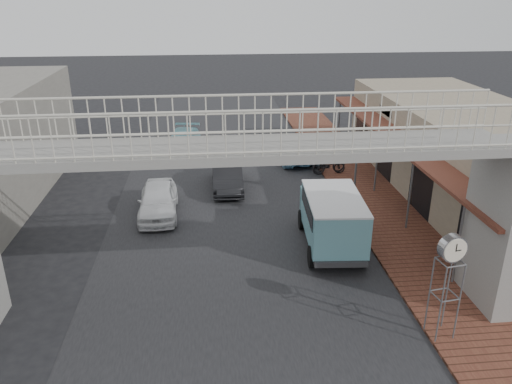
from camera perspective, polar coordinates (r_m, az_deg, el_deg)
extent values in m
plane|color=black|center=(18.57, -2.39, -6.65)|extent=(120.00, 120.00, 0.00)
cube|color=black|center=(18.56, -2.39, -6.64)|extent=(10.00, 60.00, 0.01)
cube|color=brown|center=(22.44, 13.94, -1.88)|extent=(3.00, 40.00, 0.10)
cube|color=gray|center=(24.46, 23.62, 3.78)|extent=(6.00, 18.00, 4.00)
cube|color=brown|center=(22.79, 16.66, 5.85)|extent=(1.80, 18.00, 0.12)
cube|color=silver|center=(25.98, 14.67, 8.90)|extent=(0.08, 2.60, 0.90)
cube|color=#B21914|center=(20.21, 20.77, 4.49)|extent=(0.08, 2.20, 0.80)
cube|color=gray|center=(16.21, 26.39, -3.72)|extent=(1.20, 2.40, 5.00)
cube|color=gray|center=(12.86, -1.66, 4.87)|extent=(14.00, 2.00, 0.24)
cube|color=beige|center=(13.60, -1.99, 8.75)|extent=(14.00, 0.08, 1.10)
cube|color=beige|center=(11.76, -1.36, 6.61)|extent=(14.00, 0.08, 1.10)
imported|color=white|center=(21.49, -11.12, -0.91)|extent=(1.71, 4.00, 1.35)
imported|color=black|center=(23.95, -3.31, 1.88)|extent=(1.41, 4.00, 1.32)
imported|color=#80BDDE|center=(28.41, 4.38, 5.14)|extent=(2.68, 4.93, 1.31)
imported|color=#67A9B3|center=(29.76, -8.36, 5.72)|extent=(2.29, 4.57, 1.28)
cylinder|color=black|center=(20.08, 5.31, -3.14)|extent=(0.32, 0.80, 0.78)
cylinder|color=black|center=(20.37, 10.19, -3.04)|extent=(0.32, 0.80, 0.78)
cylinder|color=black|center=(17.43, 6.47, -7.37)|extent=(0.32, 0.80, 0.78)
cylinder|color=black|center=(17.76, 12.09, -7.17)|extent=(0.32, 0.80, 0.78)
cube|color=#66A5B2|center=(18.18, 8.82, -2.92)|extent=(2.14, 3.69, 1.51)
cube|color=#66A5B2|center=(20.14, 7.76, -1.10)|extent=(1.87, 1.13, 1.00)
cube|color=black|center=(18.01, 8.89, -1.73)|extent=(2.14, 3.03, 0.56)
cube|color=silver|center=(17.86, 8.96, -0.65)|extent=(2.16, 3.70, 0.07)
imported|color=black|center=(26.04, 8.30, 3.09)|extent=(1.73, 0.79, 0.88)
imported|color=black|center=(25.91, 8.36, 3.30)|extent=(1.96, 1.05, 1.14)
cylinder|color=#59595B|center=(14.62, 19.19, -10.98)|extent=(0.04, 0.04, 2.30)
cylinder|color=#59595B|center=(14.91, 20.98, -10.57)|extent=(0.04, 0.04, 2.30)
cylinder|color=#59595B|center=(14.25, 20.38, -12.09)|extent=(0.04, 0.04, 2.30)
cylinder|color=#59595B|center=(14.55, 22.20, -11.63)|extent=(0.04, 0.04, 2.30)
cylinder|color=silver|center=(13.83, 21.54, -5.98)|extent=(0.78, 0.37, 0.74)
cylinder|color=beige|center=(13.74, 21.86, -6.23)|extent=(0.65, 0.12, 0.66)
cylinder|color=beige|center=(13.93, 21.22, -5.73)|extent=(0.65, 0.12, 0.66)
cylinder|color=#59595B|center=(22.56, 11.32, 2.29)|extent=(0.09, 0.09, 2.68)
cube|color=black|center=(22.23, 11.51, 4.62)|extent=(1.10, 0.30, 0.83)
cone|color=black|center=(22.31, 13.52, 4.51)|extent=(0.76, 1.11, 1.02)
cube|color=white|center=(22.21, 11.39, 4.49)|extent=(0.72, 0.17, 0.55)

